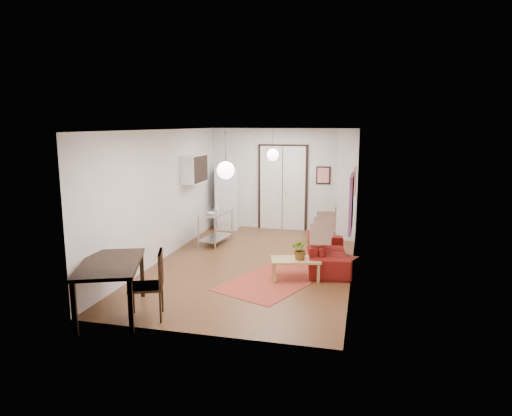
% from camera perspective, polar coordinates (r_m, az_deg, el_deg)
% --- Properties ---
extents(floor, '(7.00, 7.00, 0.00)m').
position_cam_1_polar(floor, '(10.08, -0.25, -6.97)').
color(floor, brown).
rests_on(floor, ground).
extents(ceiling, '(4.20, 7.00, 0.02)m').
position_cam_1_polar(ceiling, '(9.61, -0.26, 9.75)').
color(ceiling, silver).
rests_on(ceiling, wall_back).
extents(wall_back, '(4.20, 0.02, 2.90)m').
position_cam_1_polar(wall_back, '(13.13, 3.39, 3.59)').
color(wall_back, silver).
rests_on(wall_back, floor).
extents(wall_front, '(4.20, 0.02, 2.90)m').
position_cam_1_polar(wall_front, '(6.46, -7.68, -3.70)').
color(wall_front, silver).
rests_on(wall_front, floor).
extents(wall_left, '(0.02, 7.00, 2.90)m').
position_cam_1_polar(wall_left, '(10.44, -11.53, 1.61)').
color(wall_left, silver).
rests_on(wall_left, floor).
extents(wall_right, '(0.02, 7.00, 2.90)m').
position_cam_1_polar(wall_right, '(9.47, 12.18, 0.69)').
color(wall_right, silver).
rests_on(wall_right, floor).
extents(double_doors, '(1.44, 0.06, 2.50)m').
position_cam_1_polar(double_doors, '(13.12, 3.34, 2.49)').
color(double_doors, white).
rests_on(double_doors, wall_back).
extents(stub_partition, '(0.50, 0.10, 2.90)m').
position_cam_1_polar(stub_partition, '(12.00, 11.31, 2.75)').
color(stub_partition, silver).
rests_on(stub_partition, floor).
extents(wall_cabinet, '(0.35, 1.00, 0.70)m').
position_cam_1_polar(wall_cabinet, '(11.68, -7.70, 4.88)').
color(wall_cabinet, white).
rests_on(wall_cabinet, wall_left).
extents(painting_popart, '(0.05, 1.00, 1.00)m').
position_cam_1_polar(painting_popart, '(8.21, 11.83, 0.63)').
color(painting_popart, red).
rests_on(painting_popart, wall_right).
extents(painting_abstract, '(0.05, 0.50, 0.60)m').
position_cam_1_polar(painting_abstract, '(10.21, 12.24, 3.37)').
color(painting_abstract, beige).
rests_on(painting_abstract, wall_right).
extents(poster_back, '(0.40, 0.03, 0.50)m').
position_cam_1_polar(poster_back, '(12.94, 8.40, 4.06)').
color(poster_back, red).
rests_on(poster_back, wall_back).
extents(print_left, '(0.03, 0.44, 0.54)m').
position_cam_1_polar(print_left, '(12.19, -7.52, 5.35)').
color(print_left, '#9B6A40').
rests_on(print_left, wall_left).
extents(pendant_back, '(0.30, 0.30, 0.80)m').
position_cam_1_polar(pendant_back, '(11.59, 2.11, 6.66)').
color(pendant_back, white).
rests_on(pendant_back, ceiling).
extents(pendant_front, '(0.30, 0.30, 0.80)m').
position_cam_1_polar(pendant_front, '(7.73, -3.81, 4.73)').
color(pendant_front, white).
rests_on(pendant_front, ceiling).
extents(kilim_rug, '(2.68, 3.89, 0.01)m').
position_cam_1_polar(kilim_rug, '(9.57, 4.50, -7.93)').
color(kilim_rug, '#B4432D').
rests_on(kilim_rug, floor).
extents(sofa, '(1.11, 2.20, 0.62)m').
position_cam_1_polar(sofa, '(9.95, 8.93, -5.48)').
color(sofa, maroon).
rests_on(sofa, floor).
extents(coffee_table, '(1.05, 0.75, 0.42)m').
position_cam_1_polar(coffee_table, '(9.02, 4.96, -6.70)').
color(coffee_table, tan).
rests_on(coffee_table, floor).
extents(potted_plant, '(0.40, 0.44, 0.41)m').
position_cam_1_polar(potted_plant, '(8.93, 5.63, -5.14)').
color(potted_plant, '#2D6432').
rests_on(potted_plant, coffee_table).
extents(kitchen_counter, '(0.68, 1.14, 0.83)m').
position_cam_1_polar(kitchen_counter, '(11.63, -5.08, -1.99)').
color(kitchen_counter, silver).
rests_on(kitchen_counter, floor).
extents(bowl, '(0.26, 0.26, 0.05)m').
position_cam_1_polar(bowl, '(11.28, -5.59, -0.67)').
color(bowl, white).
rests_on(bowl, kitchen_counter).
extents(soap_bottle, '(0.10, 0.10, 0.17)m').
position_cam_1_polar(soap_bottle, '(11.80, -4.95, 0.14)').
color(soap_bottle, teal).
rests_on(soap_bottle, kitchen_counter).
extents(fridge, '(0.72, 0.72, 1.80)m').
position_cam_1_polar(fridge, '(13.24, -3.57, 1.23)').
color(fridge, silver).
rests_on(fridge, floor).
extents(dining_table, '(1.40, 1.79, 0.87)m').
position_cam_1_polar(dining_table, '(7.63, -17.74, -7.16)').
color(dining_table, black).
rests_on(dining_table, floor).
extents(dining_chair_near, '(0.66, 0.80, 1.08)m').
position_cam_1_polar(dining_chair_near, '(7.49, -13.25, -8.47)').
color(dining_chair_near, '#372011').
rests_on(dining_chair_near, floor).
extents(dining_chair_far, '(0.66, 0.80, 1.08)m').
position_cam_1_polar(dining_chair_far, '(7.49, -13.25, -8.47)').
color(dining_chair_far, '#372011').
rests_on(dining_chair_far, floor).
extents(black_side_chair, '(0.40, 0.40, 0.79)m').
position_cam_1_polar(black_side_chair, '(12.83, 10.83, -1.23)').
color(black_side_chair, black).
rests_on(black_side_chair, floor).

